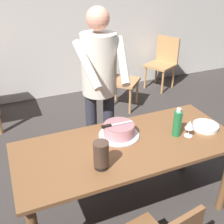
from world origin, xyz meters
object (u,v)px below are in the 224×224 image
Objects in this scene: main_dining_table at (128,155)px; background_chair_0 at (163,61)px; plate_stack at (205,126)px; background_chair_2 at (118,77)px; cake_on_platter at (119,130)px; water_bottle at (177,123)px; person_cutting_cake at (99,80)px; cake_knife at (111,125)px; wine_glass_near at (190,125)px; hurricane_lamp at (101,155)px.

main_dining_table is 3.04m from background_chair_0.
plate_stack is 2.07m from background_chair_2.
background_chair_0 reaches higher than cake_on_platter.
water_bottle is at bearing -21.57° from cake_on_platter.
plate_stack is at bearing -41.28° from person_cutting_cake.
person_cutting_cake is (0.08, 0.46, 0.21)m from cake_knife.
wine_glass_near is at bearing -118.37° from background_chair_0.
hurricane_lamp is (-0.30, -0.19, 0.22)m from main_dining_table.
background_chair_2 is at bearing 59.66° from person_cutting_cake.
wine_glass_near is 0.58× the size of water_bottle.
person_cutting_cake is 1.91× the size of background_chair_2.
hurricane_lamp is 0.23× the size of background_chair_0.
person_cutting_cake is at bearing -120.34° from background_chair_2.
cake_knife is at bearing -115.78° from background_chair_2.
person_cutting_cake is at bearing 127.60° from wine_glass_near.
cake_knife is 1.23× the size of plate_stack.
background_chair_2 is (0.82, 1.86, -0.31)m from cake_on_platter.
cake_knife is 0.55m from water_bottle.
person_cutting_cake is (-0.01, 0.60, 0.44)m from main_dining_table.
plate_stack is at bearing 7.55° from hurricane_lamp.
cake_on_platter is 1.26× the size of cake_knife.
cake_on_platter is at bearing 156.89° from wine_glass_near.
cake_knife is at bearing 178.15° from cake_on_platter.
cake_knife is at bearing 159.20° from wine_glass_near.
background_chair_2 is at bearing 82.01° from wine_glass_near.
main_dining_table is at bearing 175.94° from plate_stack.
plate_stack is 0.31m from water_bottle.
person_cutting_cake is at bearing 124.80° from water_bottle.
cake_on_platter is 1.62× the size of hurricane_lamp.
hurricane_lamp reaches higher than cake_knife.
plate_stack is (0.81, -0.19, -0.10)m from cake_knife.
cake_knife reaches higher than plate_stack.
wine_glass_near is (0.53, -0.23, 0.05)m from cake_on_platter.
cake_knife is 0.84m from plate_stack.
main_dining_table is 5.28× the size of cake_on_platter.
background_chair_0 is at bearing 50.17° from hurricane_lamp.
background_chair_2 is (0.29, 2.08, -0.36)m from wine_glass_near.
person_cutting_cake is (0.29, 0.78, 0.22)m from hurricane_lamp.
cake_on_platter is 1.36× the size of water_bottle.
plate_stack is at bearing -92.33° from background_chair_2.
wine_glass_near is at bearing 6.83° from hurricane_lamp.
background_chair_2 reaches higher than wine_glass_near.
main_dining_table is 6.63× the size of cake_knife.
hurricane_lamp is at bearing -122.63° from cake_knife.
water_bottle is at bearing 11.55° from hurricane_lamp.
water_bottle is (0.45, -0.18, 0.06)m from cake_on_platter.
plate_stack is 0.24× the size of background_chair_2.
water_bottle is at bearing -55.20° from person_cutting_cake.
wine_glass_near reaches higher than main_dining_table.
background_chair_2 is at bearing -159.00° from background_chair_0.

